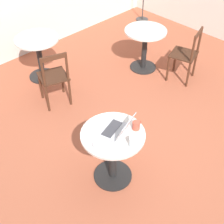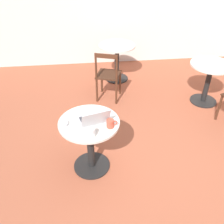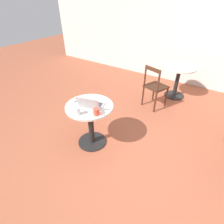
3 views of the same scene
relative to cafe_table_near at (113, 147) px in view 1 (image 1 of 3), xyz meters
name	(u,v)px [view 1 (image 1 of 3)]	position (x,y,z in m)	size (l,w,h in m)	color
ground_plane	(154,145)	(0.75, -0.03, -0.51)	(16.00, 16.00, 0.00)	#9E5138
cafe_table_near	(113,147)	(0.00, 0.00, 0.00)	(0.70, 0.70, 0.72)	black
cafe_table_mid	(145,42)	(2.05, 1.31, 0.00)	(0.70, 0.70, 0.72)	black
cafe_table_far	(39,50)	(0.63, 2.33, 0.00)	(0.70, 0.70, 0.72)	black
chair_mid_front	(186,55)	(2.26, 0.61, -0.05)	(0.49, 0.49, 0.91)	#472819
chair_far_front	(54,78)	(0.38, 1.59, -0.05)	(0.50, 0.50, 0.91)	#472819
laptop	(117,129)	(0.05, -0.01, 0.26)	(0.38, 0.36, 0.22)	#B7B7BC
mouse	(96,146)	(-0.25, -0.01, 0.23)	(0.06, 0.10, 0.03)	#B7B7BC
mug	(136,125)	(0.23, -0.12, 0.26)	(0.12, 0.08, 0.10)	#C64C38
drinking_glass	(132,142)	(0.02, -0.26, 0.27)	(0.07, 0.07, 0.11)	silver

